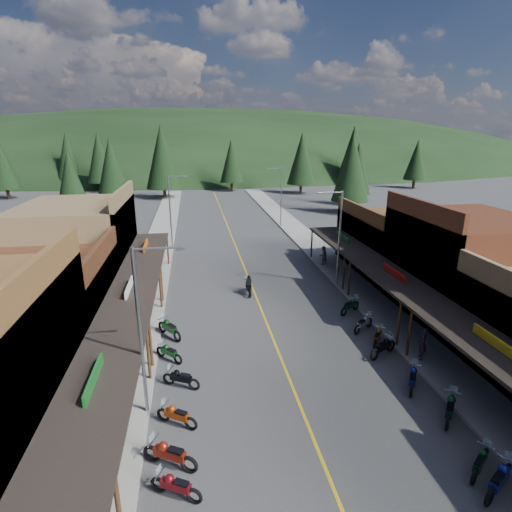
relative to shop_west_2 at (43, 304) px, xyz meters
name	(u,v)px	position (x,y,z in m)	size (l,w,h in m)	color
ground	(273,338)	(13.75, -1.70, -2.53)	(220.00, 220.00, 0.00)	#38383A
centerline	(237,250)	(13.75, 18.30, -2.53)	(0.15, 90.00, 0.01)	gold
sidewalk_west	(157,253)	(5.05, 18.30, -2.46)	(3.40, 94.00, 0.15)	gray
sidewalk_east	(313,246)	(22.45, 18.30, -2.46)	(3.40, 94.00, 0.15)	gray
shop_west_2	(43,304)	(0.00, 0.00, 0.00)	(10.90, 9.00, 6.20)	#3F2111
shop_west_3	(82,246)	(-0.03, 9.60, 0.99)	(10.90, 10.20, 8.20)	brown
shop_east_2	(462,266)	(27.54, 0.00, 0.99)	(10.90, 9.00, 8.20)	#562B19
shop_east_3	(394,243)	(27.51, 9.60, 0.00)	(10.90, 10.20, 6.20)	#4C2D16
streetlight_0	(143,326)	(6.80, -7.70, 1.93)	(2.16, 0.18, 8.00)	gray
streetlight_1	(171,208)	(6.80, 20.30, 1.93)	(2.16, 0.18, 8.00)	gray
streetlight_2	(338,235)	(20.71, 6.30, 1.93)	(2.16, 0.18, 8.00)	gray
streetlight_3	(280,195)	(20.71, 28.30, 1.93)	(2.16, 0.18, 8.00)	gray
ridge_hill	(203,166)	(13.75, 133.30, -2.53)	(310.00, 140.00, 60.00)	black
pine_0	(3,165)	(-26.25, 60.30, 3.95)	(5.04, 5.04, 11.00)	black
pine_1	(99,157)	(-10.25, 68.30, 4.70)	(5.88, 5.88, 12.50)	black
pine_2	(162,156)	(3.75, 56.30, 5.46)	(6.72, 6.72, 14.00)	black
pine_3	(231,161)	(17.75, 64.30, 3.95)	(5.04, 5.04, 11.00)	black
pine_4	(302,158)	(31.75, 58.30, 4.70)	(5.88, 5.88, 12.50)	black
pine_5	(353,151)	(47.75, 70.30, 5.46)	(6.72, 6.72, 14.00)	black
pine_6	(416,160)	(59.75, 62.30, 3.95)	(5.04, 5.04, 11.00)	black
pine_7	(68,156)	(-18.25, 74.30, 4.70)	(5.88, 5.88, 12.50)	black
pine_8	(70,179)	(-8.25, 38.30, 3.44)	(4.48, 4.48, 10.00)	black
pine_9	(358,168)	(37.75, 43.30, 3.85)	(4.93, 4.93, 10.80)	black
pine_10	(111,167)	(-4.25, 48.30, 4.25)	(5.38, 5.38, 11.60)	black
pine_11	(352,167)	(33.75, 36.30, 4.65)	(5.82, 5.82, 12.40)	black
bike_west_3	(176,485)	(8.11, -12.46, -1.97)	(0.66, 1.99, 1.14)	maroon
bike_west_4	(170,453)	(7.84, -11.04, -1.87)	(0.77, 2.30, 1.32)	maroon
bike_west_5	(177,415)	(8.03, -8.74, -1.96)	(0.67, 2.02, 1.15)	#AB390C
bike_west_6	(181,378)	(8.16, -5.96, -1.96)	(0.67, 2.02, 1.15)	black
bike_west_7	(169,352)	(7.43, -3.30, -1.97)	(0.65, 1.95, 1.12)	#0C3F16
bike_west_8	(169,327)	(7.33, -0.55, -1.86)	(0.78, 2.35, 1.34)	#0B3714
bike_east_2	(500,478)	(19.53, -14.05, -1.90)	(0.74, 2.23, 1.27)	navy
bike_east_3	(481,461)	(19.46, -13.16, -1.98)	(0.64, 1.92, 1.10)	#0A3612
bike_east_4	(450,407)	(20.16, -10.24, -1.90)	(0.74, 2.21, 1.26)	#0B3821
bike_east_5	(413,377)	(19.73, -7.83, -1.92)	(0.71, 2.14, 1.22)	navy
bike_east_6	(383,346)	(19.63, -4.75, -1.90)	(0.73, 2.20, 1.26)	black
bike_east_7	(378,336)	(19.93, -3.43, -1.98)	(0.64, 1.93, 1.10)	#9B470B
bike_east_8	(363,323)	(19.77, -1.68, -1.96)	(0.67, 2.02, 1.15)	gray
bike_east_9	(350,305)	(19.93, 1.03, -1.93)	(0.70, 2.11, 1.21)	#0C3E26
rider_on_bike	(249,286)	(13.26, 5.71, -1.87)	(0.74, 2.17, 1.65)	black
pedestrian_east_a	(422,343)	(21.50, -5.59, -1.42)	(0.70, 0.46, 1.92)	#291F2F
pedestrian_east_b	(323,255)	(21.35, 11.56, -1.47)	(0.89, 0.51, 1.83)	brown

